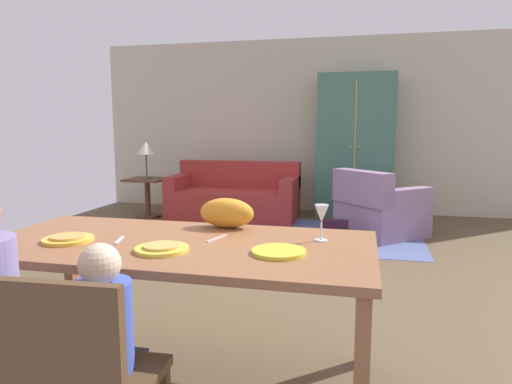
% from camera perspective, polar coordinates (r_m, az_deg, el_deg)
% --- Properties ---
extents(ground_plane, '(7.17, 6.30, 0.02)m').
position_cam_1_polar(ground_plane, '(4.35, 3.57, -9.82)').
color(ground_plane, brown).
extents(back_wall, '(7.17, 0.10, 2.70)m').
position_cam_1_polar(back_wall, '(7.32, 7.93, 8.20)').
color(back_wall, beige).
rests_on(back_wall, ground_plane).
extents(dining_table, '(1.96, 0.94, 0.76)m').
position_cam_1_polar(dining_table, '(2.35, -9.84, -7.73)').
color(dining_table, brown).
rests_on(dining_table, ground_plane).
extents(plate_near_man, '(0.25, 0.25, 0.02)m').
position_cam_1_polar(plate_near_man, '(2.49, -22.53, -5.53)').
color(plate_near_man, yellow).
rests_on(plate_near_man, dining_table).
extents(pizza_near_man, '(0.17, 0.17, 0.01)m').
position_cam_1_polar(pizza_near_man, '(2.49, -22.54, -5.19)').
color(pizza_near_man, gold).
rests_on(pizza_near_man, plate_near_man).
extents(plate_near_child, '(0.25, 0.25, 0.02)m').
position_cam_1_polar(plate_near_child, '(2.17, -11.75, -7.03)').
color(plate_near_child, yellow).
rests_on(plate_near_child, dining_table).
extents(pizza_near_child, '(0.17, 0.17, 0.01)m').
position_cam_1_polar(pizza_near_child, '(2.17, -11.76, -6.65)').
color(pizza_near_child, gold).
rests_on(pizza_near_child, plate_near_child).
extents(plate_near_woman, '(0.25, 0.25, 0.02)m').
position_cam_1_polar(plate_near_woman, '(2.09, 2.88, -7.50)').
color(plate_near_woman, yellow).
rests_on(plate_near_woman, dining_table).
extents(wine_glass, '(0.07, 0.07, 0.19)m').
position_cam_1_polar(wine_glass, '(2.31, 8.24, -2.90)').
color(wine_glass, silver).
rests_on(wine_glass, dining_table).
extents(fork, '(0.06, 0.15, 0.01)m').
position_cam_1_polar(fork, '(2.42, -16.80, -5.80)').
color(fork, silver).
rests_on(fork, dining_table).
extents(knife, '(0.06, 0.17, 0.01)m').
position_cam_1_polar(knife, '(2.36, -4.96, -5.80)').
color(knife, silver).
rests_on(knife, dining_table).
extents(dining_chair_child, '(0.44, 0.44, 0.87)m').
position_cam_1_polar(dining_chair_child, '(1.75, -20.95, -21.09)').
color(dining_chair_child, '#503821').
rests_on(dining_chair_child, ground_plane).
extents(person_child, '(0.22, 0.29, 0.92)m').
position_cam_1_polar(person_child, '(1.90, -17.95, -20.43)').
color(person_child, '#333E46').
rests_on(person_child, ground_plane).
extents(cat, '(0.33, 0.18, 0.17)m').
position_cam_1_polar(cat, '(2.60, -3.69, -2.64)').
color(cat, orange).
rests_on(cat, dining_table).
extents(area_rug, '(2.60, 1.80, 0.01)m').
position_cam_1_polar(area_rug, '(5.73, 7.23, -5.33)').
color(area_rug, '#4F5C8F').
rests_on(area_rug, ground_plane).
extents(couch, '(1.87, 0.86, 0.82)m').
position_cam_1_polar(couch, '(6.74, -2.72, -0.67)').
color(couch, maroon).
rests_on(couch, ground_plane).
extents(armchair, '(1.21, 1.21, 0.82)m').
position_cam_1_polar(armchair, '(5.80, 15.16, -2.21)').
color(armchair, gray).
rests_on(armchair, ground_plane).
extents(armoire, '(1.10, 0.59, 2.10)m').
position_cam_1_polar(armoire, '(6.90, 12.35, 5.60)').
color(armoire, '#3D6956').
rests_on(armoire, ground_plane).
extents(side_table, '(0.56, 0.56, 0.58)m').
position_cam_1_polar(side_table, '(6.95, -13.49, 0.01)').
color(side_table, '#553221').
rests_on(side_table, ground_plane).
extents(table_lamp, '(0.26, 0.26, 0.54)m').
position_cam_1_polar(table_lamp, '(6.89, -13.66, 5.21)').
color(table_lamp, '#49423F').
rests_on(table_lamp, side_table).
extents(handbag, '(0.32, 0.16, 0.26)m').
position_cam_1_polar(handbag, '(5.39, 9.79, -4.87)').
color(handbag, black).
rests_on(handbag, ground_plane).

